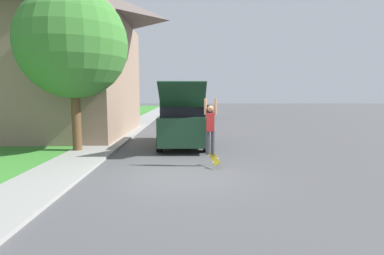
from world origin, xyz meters
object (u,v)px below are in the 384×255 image
lawn_tree_near (73,44)px  car_down_street (202,111)px  skateboard (214,158)px  suv_parked (183,121)px  skateboarder (210,126)px

lawn_tree_near → car_down_street: 18.40m
car_down_street → skateboard: 19.57m
lawn_tree_near → car_down_street: bearing=71.0°
skateboard → suv_parked: bearing=104.8°
skateboarder → skateboard: 1.05m
lawn_tree_near → skateboarder: size_ratio=3.48×
suv_parked → car_down_street: 15.65m
lawn_tree_near → skateboard: size_ratio=8.55×
car_down_street → lawn_tree_near: bearing=-109.0°
skateboarder → skateboard: size_ratio=2.46×
suv_parked → skateboard: (1.06, -4.00, -0.83)m
suv_parked → car_down_street: bearing=84.1°
skateboarder → skateboard: bearing=-39.5°
car_down_street → skateboarder: skateboarder is taller
skateboarder → lawn_tree_near: bearing=155.1°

